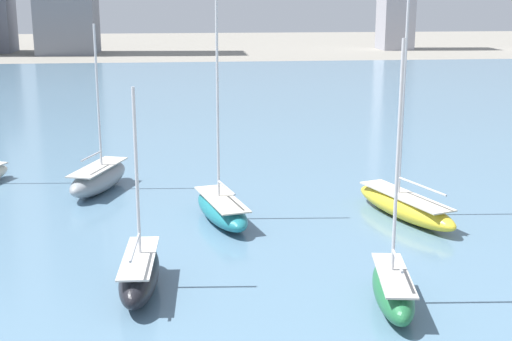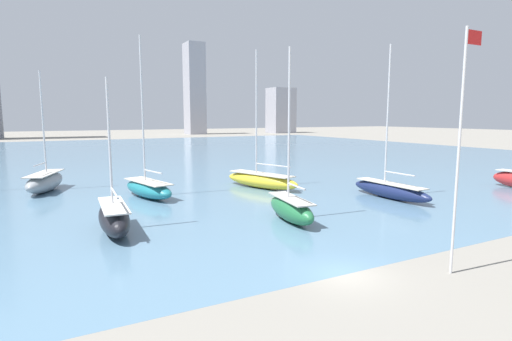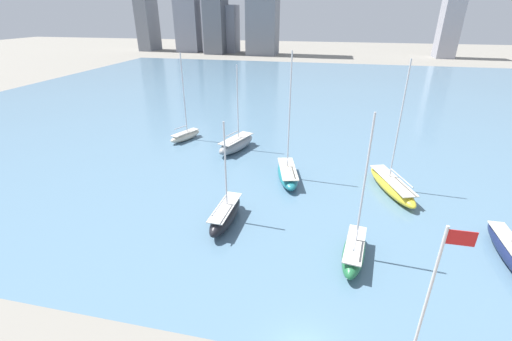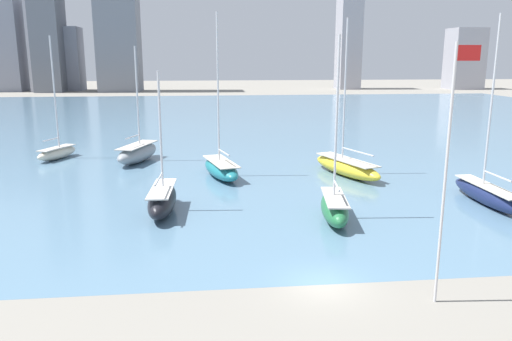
# 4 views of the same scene
# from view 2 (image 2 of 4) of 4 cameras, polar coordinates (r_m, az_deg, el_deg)

# --- Properties ---
(ground_plane) EXTENTS (500.00, 500.00, 0.00)m
(ground_plane) POSITION_cam_2_polar(r_m,az_deg,el_deg) (22.30, 12.47, -14.35)
(ground_plane) COLOR gray
(harbor_water) EXTENTS (180.00, 140.00, 0.00)m
(harbor_water) POSITION_cam_2_polar(r_m,az_deg,el_deg) (87.14, -18.64, 1.81)
(harbor_water) COLOR slate
(harbor_water) RESTS_ON ground_plane
(flag_pole) EXTENTS (1.24, 0.14, 12.74)m
(flag_pole) POSITION_cam_2_polar(r_m,az_deg,el_deg) (23.00, 27.10, 3.28)
(flag_pole) COLOR silver
(flag_pole) RESTS_ON ground_plane
(sailboat_gray) EXTENTS (5.26, 9.09, 13.32)m
(sailboat_gray) POSITION_cam_2_polar(r_m,az_deg,el_deg) (50.56, -27.93, -1.39)
(sailboat_gray) COLOR gray
(sailboat_gray) RESTS_ON harbor_water
(sailboat_navy) EXTENTS (1.88, 10.12, 15.46)m
(sailboat_navy) POSITION_cam_2_polar(r_m,az_deg,el_deg) (43.07, 18.59, -2.56)
(sailboat_navy) COLOR #19234C
(sailboat_navy) RESTS_ON harbor_water
(sailboat_black) EXTENTS (2.39, 7.83, 11.07)m
(sailboat_black) POSITION_cam_2_polar(r_m,az_deg,el_deg) (30.69, -19.64, -6.32)
(sailboat_black) COLOR black
(sailboat_black) RESTS_ON harbor_water
(sailboat_teal) EXTENTS (4.50, 9.05, 16.40)m
(sailboat_teal) POSITION_cam_2_polar(r_m,az_deg,el_deg) (42.78, -15.15, -2.42)
(sailboat_teal) COLOR #1E757F
(sailboat_teal) RESTS_ON harbor_water
(sailboat_yellow) EXTENTS (5.78, 10.89, 15.90)m
(sailboat_yellow) POSITION_cam_2_polar(r_m,az_deg,el_deg) (46.82, 0.76, -1.32)
(sailboat_yellow) COLOR yellow
(sailboat_yellow) RESTS_ON harbor_water
(sailboat_green) EXTENTS (2.92, 7.35, 13.65)m
(sailboat_green) POSITION_cam_2_polar(r_m,az_deg,el_deg) (32.09, 5.00, -5.36)
(sailboat_green) COLOR #236B3D
(sailboat_green) RESTS_ON harbor_water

